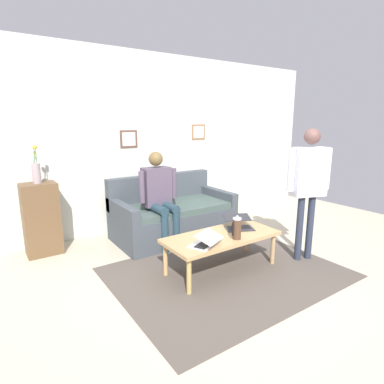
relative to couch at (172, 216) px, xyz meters
name	(u,v)px	position (x,y,z in m)	size (l,w,h in m)	color
ground_plane	(235,276)	(0.08, 1.49, -0.31)	(7.68, 7.68, 0.00)	#BEB399
area_rug	(227,272)	(0.11, 1.37, -0.30)	(2.46, 1.90, 0.01)	#534A43
back_wall	(144,142)	(0.08, -0.71, 1.04)	(7.04, 0.11, 2.70)	silver
couch	(172,216)	(0.00, 0.00, 0.00)	(1.70, 0.92, 0.88)	#40464D
coffee_table	(222,239)	(0.11, 1.27, 0.07)	(1.32, 0.59, 0.42)	tan
laptop_left	(239,225)	(-0.22, 1.20, 0.15)	(0.43, 0.42, 0.13)	#28282D
laptop_center	(205,242)	(0.44, 1.42, 0.15)	(0.38, 0.37, 0.14)	silver
french_press	(237,228)	(0.04, 1.45, 0.23)	(0.12, 0.10, 0.27)	#4C3323
side_shelf	(41,219)	(1.71, -0.37, 0.16)	(0.42, 0.32, 0.92)	brown
flower_vase	(36,170)	(1.71, -0.37, 0.78)	(0.10, 0.11, 0.47)	#A38F93
person_standing	(309,178)	(-0.91, 1.62, 0.72)	(0.56, 0.30, 1.59)	#292F3F
person_seated	(159,194)	(0.33, 0.23, 0.42)	(0.55, 0.51, 1.28)	#243B47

